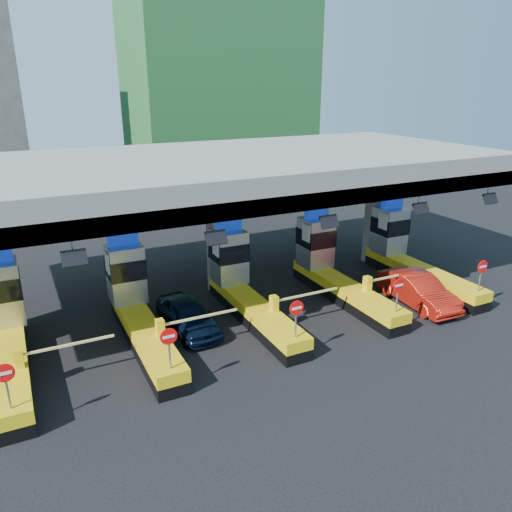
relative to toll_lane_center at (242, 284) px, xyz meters
name	(u,v)px	position (x,y,z in m)	size (l,w,h in m)	color
ground	(245,313)	(0.00, -0.28, -1.40)	(120.00, 120.00, 0.00)	black
toll_canopy	(219,174)	(0.00, 2.59, 4.74)	(28.00, 12.09, 7.00)	slate
toll_lane_far_left	(6,329)	(-10.00, 0.00, 0.00)	(4.43, 8.00, 4.16)	black
toll_lane_left	(136,304)	(-5.00, 0.00, 0.00)	(4.43, 8.00, 4.16)	black
toll_lane_center	(242,284)	(0.00, 0.00, 0.00)	(4.43, 8.00, 4.16)	black
toll_lane_right	(331,267)	(5.00, 0.00, 0.00)	(4.43, 8.00, 4.16)	black
toll_lane_far_right	(407,253)	(10.00, 0.00, 0.00)	(4.43, 8.00, 4.16)	black
bg_building_scaffold	(217,43)	(12.00, 31.72, 12.60)	(18.00, 12.00, 28.00)	#1E5926
van	(188,316)	(-2.94, -0.71, -0.68)	(1.69, 4.20, 1.43)	black
red_car	(418,290)	(7.97, -3.11, -0.63)	(1.62, 4.63, 1.53)	#B21A0D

